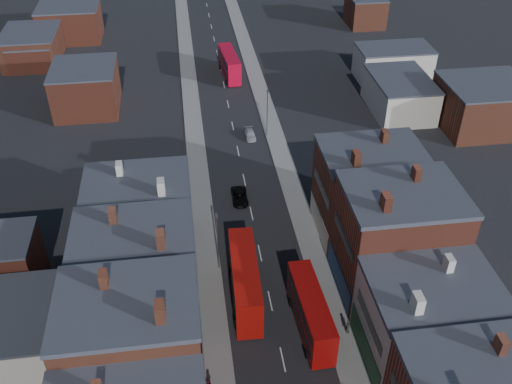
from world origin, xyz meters
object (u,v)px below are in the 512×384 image
object	(u,v)px
bus_1	(311,312)
ped_3	(348,326)
bus_2	(229,64)
car_3	(250,134)
car_2	(240,197)
bus_0	(245,280)

from	to	relation	value
bus_1	ped_3	size ratio (longest dim) A/B	6.39
bus_2	car_3	world-z (taller)	bus_2
ped_3	car_2	bearing A→B (deg)	42.88
bus_0	ped_3	xyz separation A→B (m)	(10.00, -6.29, -1.86)
bus_0	bus_1	world-z (taller)	bus_0
car_3	bus_1	bearing A→B (deg)	-90.16
bus_2	ped_3	bearing A→B (deg)	-89.82
bus_1	car_2	bearing A→B (deg)	98.76
bus_2	car_3	xyz separation A→B (m)	(0.93, -23.83, -2.05)
bus_0	bus_2	xyz separation A→B (m)	(4.22, 59.02, -0.25)
bus_1	ped_3	bearing A→B (deg)	-19.20
bus_0	car_2	bearing A→B (deg)	87.29
ped_3	car_3	bearing A→B (deg)	30.58
car_3	bus_2	bearing A→B (deg)	90.54
bus_0	ped_3	size ratio (longest dim) A/B	7.10
bus_0	car_2	distance (m)	18.57
car_2	ped_3	world-z (taller)	ped_3
bus_0	bus_1	xyz separation A→B (m)	(6.22, -5.16, -0.29)
car_3	car_2	bearing A→B (deg)	-103.85
car_2	bus_0	bearing A→B (deg)	-93.97
car_3	ped_3	distance (m)	41.77
bus_2	bus_1	bearing A→B (deg)	-93.10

